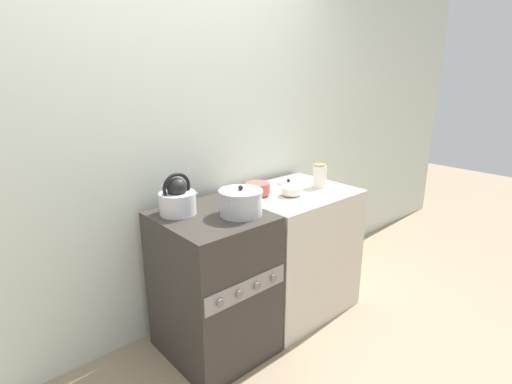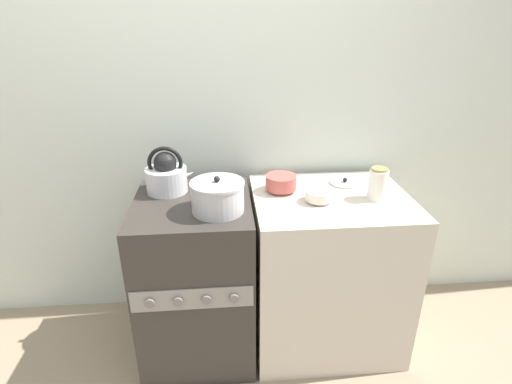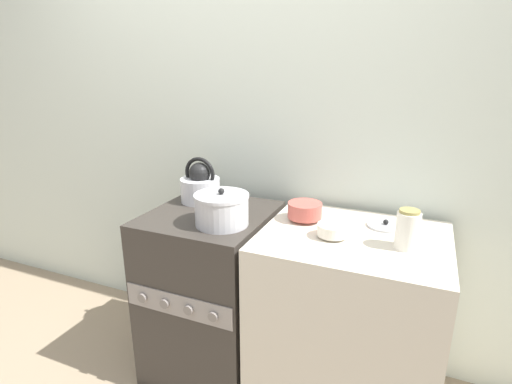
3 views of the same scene
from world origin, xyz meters
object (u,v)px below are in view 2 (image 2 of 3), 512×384
(cooking_pot, at_px, (218,196))
(loose_pot_lid, at_px, (345,183))
(kettle, at_px, (167,175))
(small_ceramic_bowl, at_px, (319,195))
(stove, at_px, (197,277))
(enamel_bowl, at_px, (281,182))
(storage_jar, at_px, (378,184))

(cooking_pot, height_order, loose_pot_lid, cooking_pot)
(kettle, xyz_separation_m, loose_pot_lid, (0.94, 0.04, -0.09))
(kettle, xyz_separation_m, small_ceramic_bowl, (0.74, -0.17, -0.06))
(kettle, bearing_deg, stove, -47.21)
(small_ceramic_bowl, xyz_separation_m, loose_pot_lid, (0.20, 0.21, -0.03))
(stove, distance_m, enamel_bowl, 0.67)
(cooking_pot, xyz_separation_m, small_ceramic_bowl, (0.49, 0.07, -0.05))
(stove, distance_m, kettle, 0.56)
(kettle, height_order, small_ceramic_bowl, kettle)
(enamel_bowl, xyz_separation_m, small_ceramic_bowl, (0.16, -0.14, -0.02))
(cooking_pot, bearing_deg, storage_jar, 5.99)
(stove, bearing_deg, kettle, 132.79)
(enamel_bowl, height_order, storage_jar, storage_jar)
(kettle, height_order, storage_jar, kettle)
(kettle, relative_size, small_ceramic_bowl, 1.97)
(kettle, distance_m, enamel_bowl, 0.58)
(cooking_pot, height_order, small_ceramic_bowl, cooking_pot)
(enamel_bowl, height_order, small_ceramic_bowl, enamel_bowl)
(stove, xyz_separation_m, kettle, (-0.13, 0.14, 0.53))
(stove, height_order, small_ceramic_bowl, small_ceramic_bowl)
(stove, height_order, cooking_pot, cooking_pot)
(cooking_pot, relative_size, storage_jar, 1.52)
(kettle, height_order, cooking_pot, kettle)
(small_ceramic_bowl, height_order, loose_pot_lid, small_ceramic_bowl)
(kettle, height_order, enamel_bowl, kettle)
(small_ceramic_bowl, bearing_deg, stove, 176.53)
(enamel_bowl, bearing_deg, storage_jar, -16.38)
(stove, height_order, kettle, kettle)
(stove, height_order, storage_jar, storage_jar)
(kettle, xyz_separation_m, storage_jar, (1.04, -0.17, -0.02))
(storage_jar, height_order, loose_pot_lid, storage_jar)
(small_ceramic_bowl, relative_size, loose_pot_lid, 0.78)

